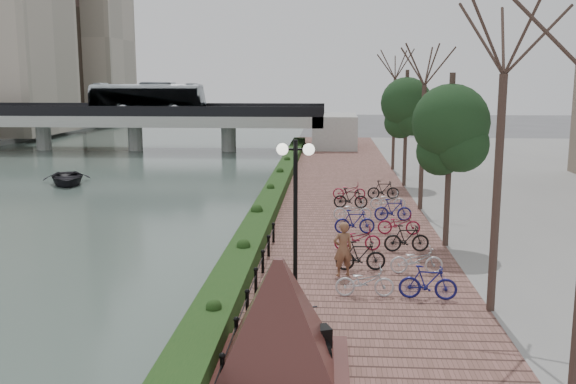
# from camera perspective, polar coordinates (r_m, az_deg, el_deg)

# --- Properties ---
(ground) EXTENTS (220.00, 220.00, 0.00)m
(ground) POSITION_cam_1_polar(r_m,az_deg,el_deg) (16.94, -8.89, -13.65)
(ground) COLOR #59595B
(ground) RESTS_ON ground
(river_water) EXTENTS (30.00, 130.00, 0.02)m
(river_water) POSITION_cam_1_polar(r_m,az_deg,el_deg) (44.71, -20.83, 0.66)
(river_water) COLOR #44564F
(river_water) RESTS_ON ground
(promenade) EXTENTS (8.00, 75.00, 0.50)m
(promenade) POSITION_cam_1_polar(r_m,az_deg,el_deg) (33.27, 4.45, -1.31)
(promenade) COLOR brown
(promenade) RESTS_ON ground
(hedge) EXTENTS (1.10, 56.00, 0.60)m
(hedge) POSITION_cam_1_polar(r_m,az_deg,el_deg) (35.75, -1.05, 0.40)
(hedge) COLOR #173B15
(hedge) RESTS_ON promenade
(chain_fence) EXTENTS (0.10, 14.10, 0.70)m
(chain_fence) POSITION_cam_1_polar(r_m,az_deg,el_deg) (18.24, -3.23, -8.92)
(chain_fence) COLOR black
(chain_fence) RESTS_ON promenade
(granite_monument) EXTENTS (4.82, 4.82, 2.51)m
(granite_monument) POSITION_cam_1_polar(r_m,az_deg,el_deg) (14.03, -0.86, -10.82)
(granite_monument) COLOR #45201D
(granite_monument) RESTS_ON promenade
(lamppost) EXTENTS (1.02, 0.32, 4.68)m
(lamppost) POSITION_cam_1_polar(r_m,az_deg,el_deg) (17.15, 0.67, 0.36)
(lamppost) COLOR black
(lamppost) RESTS_ON promenade
(motorcycle) EXTENTS (0.96, 1.57, 0.94)m
(motorcycle) POSITION_cam_1_polar(r_m,az_deg,el_deg) (15.11, 2.58, -12.54)
(motorcycle) COLOR black
(motorcycle) RESTS_ON promenade
(pedestrian) EXTENTS (0.76, 0.62, 1.78)m
(pedestrian) POSITION_cam_1_polar(r_m,az_deg,el_deg) (20.71, 4.90, -5.07)
(pedestrian) COLOR brown
(pedestrian) RESTS_ON promenade
(bicycle_parking) EXTENTS (2.40, 17.32, 1.00)m
(bicycle_parking) POSITION_cam_1_polar(r_m,az_deg,el_deg) (26.43, 7.88, -2.74)
(bicycle_parking) COLOR silver
(bicycle_parking) RESTS_ON promenade
(street_trees) EXTENTS (3.20, 37.12, 6.80)m
(street_trees) POSITION_cam_1_polar(r_m,az_deg,el_deg) (28.33, 12.79, 3.52)
(street_trees) COLOR #35261F
(street_trees) RESTS_ON promenade
(bridge) EXTENTS (36.00, 10.77, 6.50)m
(bridge) POSITION_cam_1_polar(r_m,az_deg,el_deg) (62.92, -13.26, 6.65)
(bridge) COLOR #A8A8A2
(bridge) RESTS_ON ground
(boat) EXTENTS (4.44, 5.09, 0.88)m
(boat) POSITION_cam_1_polar(r_m,az_deg,el_deg) (44.01, -19.07, 1.22)
(boat) COLOR black
(boat) RESTS_ON river_water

